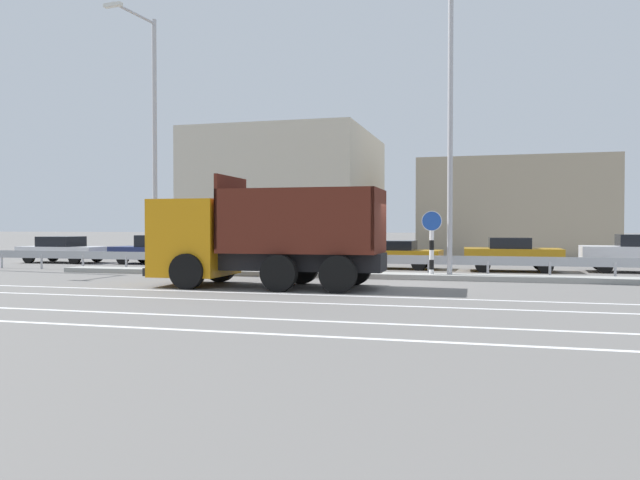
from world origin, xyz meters
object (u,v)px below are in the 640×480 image
at_px(street_lamp_2, 450,121).
at_px(parked_car_2, 258,251).
at_px(parked_car_4, 512,254).
at_px(dump_truck, 239,243).
at_px(parked_car_0, 63,249).
at_px(median_road_sign, 432,244).
at_px(parked_car_3, 391,254).
at_px(street_lamp_1, 152,132).
at_px(parked_car_1, 158,250).
at_px(parked_car_5, 639,253).

distance_m(street_lamp_2, parked_car_2, 11.05).
bearing_deg(street_lamp_2, parked_car_4, 65.34).
relative_size(dump_truck, parked_car_2, 1.52).
bearing_deg(dump_truck, parked_car_4, -44.93).
xyz_separation_m(dump_truck, parked_car_4, (8.29, 8.70, -0.61)).
height_order(dump_truck, parked_car_0, dump_truck).
bearing_deg(median_road_sign, street_lamp_2, -10.80).
xyz_separation_m(street_lamp_2, parked_car_3, (-2.78, 5.15, -4.76)).
bearing_deg(parked_car_2, parked_car_0, -92.38).
xyz_separation_m(dump_truck, street_lamp_1, (-5.13, 3.72, 4.11)).
relative_size(parked_car_1, parked_car_3, 1.07).
xyz_separation_m(parked_car_0, parked_car_5, (26.46, 0.26, 0.09)).
height_order(median_road_sign, parked_car_3, median_road_sign).
relative_size(parked_car_3, parked_car_5, 1.01).
bearing_deg(parked_car_0, parked_car_4, 89.04).
xyz_separation_m(median_road_sign, parked_car_5, (7.66, 5.32, -0.47)).
bearing_deg(median_road_sign, parked_car_2, 150.29).
height_order(parked_car_3, parked_car_5, parked_car_5).
height_order(median_road_sign, street_lamp_2, street_lamp_2).
distance_m(dump_truck, street_lamp_1, 7.56).
bearing_deg(parked_car_0, street_lamp_1, 56.76).
distance_m(parked_car_1, parked_car_3, 11.35).
xyz_separation_m(dump_truck, parked_car_5, (13.15, 9.37, -0.55)).
bearing_deg(parked_car_4, parked_car_0, -93.17).
distance_m(parked_car_3, parked_car_4, 4.99).
height_order(median_road_sign, parked_car_2, median_road_sign).
xyz_separation_m(median_road_sign, parked_car_3, (-2.17, 5.03, -0.59)).
distance_m(parked_car_2, parked_car_4, 10.98).
bearing_deg(street_lamp_1, parked_car_1, 117.68).
relative_size(street_lamp_1, parked_car_1, 2.08).
bearing_deg(parked_car_2, street_lamp_1, -26.34).
height_order(parked_car_1, parked_car_5, parked_car_5).
bearing_deg(street_lamp_2, parked_car_1, 159.37).
height_order(parked_car_0, parked_car_2, parked_car_2).
xyz_separation_m(parked_car_0, parked_car_1, (5.28, 0.14, 0.03)).
bearing_deg(parked_car_4, street_lamp_1, -71.74).
height_order(parked_car_4, parked_car_5, parked_car_5).
xyz_separation_m(parked_car_3, parked_car_4, (4.98, -0.37, 0.07)).
bearing_deg(median_road_sign, parked_car_4, 58.93).
bearing_deg(parked_car_4, parked_car_3, -96.39).
distance_m(parked_car_3, parked_car_5, 9.84).
height_order(median_road_sign, street_lamp_1, street_lamp_1).
height_order(street_lamp_1, parked_car_1, street_lamp_1).
bearing_deg(parked_car_2, parked_car_4, 89.77).
bearing_deg(median_road_sign, parked_car_5, 34.79).
distance_m(parked_car_2, parked_car_5, 15.85).
bearing_deg(parked_car_5, street_lamp_1, 109.93).
xyz_separation_m(parked_car_4, parked_car_5, (4.86, 0.67, 0.06)).
distance_m(street_lamp_2, parked_car_3, 7.54).
xyz_separation_m(dump_truck, parked_car_1, (-8.03, 9.24, -0.62)).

